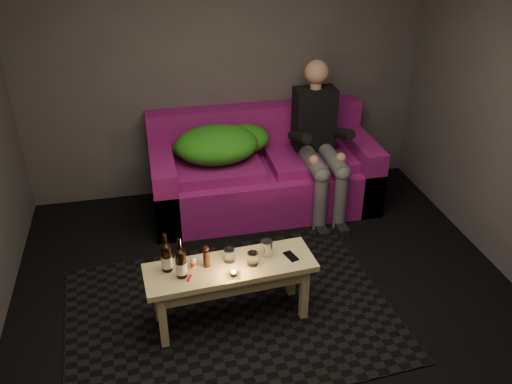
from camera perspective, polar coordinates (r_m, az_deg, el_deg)
floor at (r=4.12m, az=2.55°, el=-14.23°), size 4.50×4.50×0.00m
room at (r=3.64m, az=1.24°, el=10.19°), size 4.50×4.50×4.50m
rug at (r=4.24m, az=-2.69°, el=-12.61°), size 2.55×1.94×0.01m
sofa at (r=5.43m, az=0.65°, el=2.01°), size 2.18×0.98×0.94m
green_blanket at (r=5.19m, az=-3.69°, el=5.11°), size 0.96×0.65×0.33m
person at (r=5.22m, az=6.65°, el=5.71°), size 0.39×0.90×1.46m
coffee_table at (r=3.94m, az=-2.70°, el=-8.73°), size 1.24×0.47×0.50m
beer_bottle_a at (r=3.82m, az=-9.41°, el=-6.75°), size 0.08×0.08×0.30m
beer_bottle_b at (r=3.75m, az=-7.92°, el=-7.39°), size 0.08×0.08×0.31m
salt_shaker at (r=3.87m, az=-6.65°, el=-7.34°), size 0.05×0.05×0.08m
pepper_mill at (r=3.85m, az=-5.24°, el=-6.99°), size 0.06×0.06×0.13m
tumbler_back at (r=3.90m, az=-2.85°, el=-6.66°), size 0.09×0.09×0.10m
tealight at (r=3.78m, az=-2.36°, el=-8.50°), size 0.05×0.05×0.04m
tumbler_front at (r=3.86m, az=-0.34°, el=-7.03°), size 0.10×0.10×0.10m
steel_cup at (r=3.95m, az=1.14°, el=-5.92°), size 0.10×0.10×0.12m
smartphone at (r=3.97m, az=3.70°, el=-6.76°), size 0.10×0.14×0.01m
red_lighter at (r=3.79m, az=-7.03°, el=-8.97°), size 0.05×0.07×0.01m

